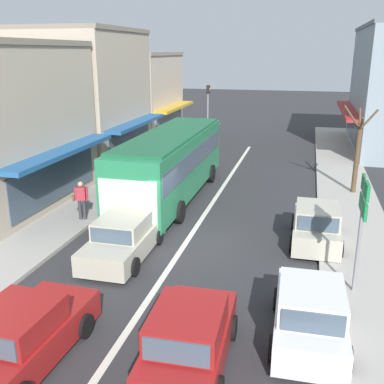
% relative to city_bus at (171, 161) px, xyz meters
% --- Properties ---
extents(ground_plane, '(140.00, 140.00, 0.00)m').
position_rel_city_bus_xyz_m(ground_plane, '(2.04, -4.64, -1.88)').
color(ground_plane, '#2D2D30').
extents(lane_centre_line, '(0.20, 28.00, 0.01)m').
position_rel_city_bus_xyz_m(lane_centre_line, '(2.04, -0.64, -1.88)').
color(lane_centre_line, silver).
rests_on(lane_centre_line, ground).
extents(sidewalk_left, '(5.20, 44.00, 0.14)m').
position_rel_city_bus_xyz_m(sidewalk_left, '(-4.76, 1.36, -1.81)').
color(sidewalk_left, '#A39E96').
rests_on(sidewalk_left, ground).
extents(kerb_right, '(2.80, 44.00, 0.12)m').
position_rel_city_bus_xyz_m(kerb_right, '(8.24, 1.36, -1.82)').
color(kerb_right, '#A39E96').
rests_on(kerb_right, ground).
extents(shopfront_mid_block, '(8.68, 7.90, 8.16)m').
position_rel_city_bus_xyz_m(shopfront_mid_block, '(-8.14, 5.63, 2.20)').
color(shopfront_mid_block, '#B2A38E').
rests_on(shopfront_mid_block, ground).
extents(shopfront_far_end, '(8.53, 8.08, 6.78)m').
position_rel_city_bus_xyz_m(shopfront_far_end, '(-8.14, 13.97, 1.51)').
color(shopfront_far_end, beige).
rests_on(shopfront_far_end, ground).
extents(city_bus, '(2.77, 10.86, 3.23)m').
position_rel_city_bus_xyz_m(city_bus, '(0.00, 0.00, 0.00)').
color(city_bus, '#237A4C').
rests_on(city_bus, ground).
extents(hatchback_queue_gap_filler, '(1.92, 3.75, 1.54)m').
position_rel_city_bus_xyz_m(hatchback_queue_gap_filler, '(3.92, -11.48, -1.17)').
color(hatchback_queue_gap_filler, maroon).
rests_on(hatchback_queue_gap_filler, ground).
extents(sedan_queue_far_back, '(2.02, 4.26, 1.47)m').
position_rel_city_bus_xyz_m(sedan_queue_far_back, '(0.21, -12.35, -1.22)').
color(sedan_queue_far_back, maroon).
rests_on(sedan_queue_far_back, ground).
extents(sedan_behind_bus_near, '(1.93, 4.21, 1.47)m').
position_rel_city_bus_xyz_m(sedan_behind_bus_near, '(0.27, -6.55, -1.22)').
color(sedan_behind_bus_near, '#B7B29E').
rests_on(sedan_behind_bus_near, ground).
extents(parked_hatchback_kerb_front, '(1.90, 3.74, 1.54)m').
position_rel_city_bus_xyz_m(parked_hatchback_kerb_front, '(6.51, -9.79, -1.17)').
color(parked_hatchback_kerb_front, silver).
rests_on(parked_hatchback_kerb_front, ground).
extents(parked_hatchback_kerb_second, '(1.84, 3.71, 1.54)m').
position_rel_city_bus_xyz_m(parked_hatchback_kerb_second, '(6.71, -3.74, -1.17)').
color(parked_hatchback_kerb_second, '#B7B29E').
rests_on(parked_hatchback_kerb_second, ground).
extents(traffic_light_downstreet, '(0.33, 0.24, 4.20)m').
position_rel_city_bus_xyz_m(traffic_light_downstreet, '(-2.00, 17.05, 0.97)').
color(traffic_light_downstreet, gray).
rests_on(traffic_light_downstreet, ground).
extents(directional_road_sign, '(0.10, 1.40, 3.60)m').
position_rel_city_bus_xyz_m(directional_road_sign, '(7.78, -7.25, 0.82)').
color(directional_road_sign, gray).
rests_on(directional_road_sign, ground).
extents(street_tree_right, '(1.61, 1.70, 4.41)m').
position_rel_city_bus_xyz_m(street_tree_right, '(8.57, 2.98, 0.18)').
color(street_tree_right, brown).
rests_on(street_tree_right, ground).
extents(pedestrian_with_handbag_near, '(0.65, 0.39, 1.63)m').
position_rel_city_bus_xyz_m(pedestrian_with_handbag_near, '(-2.69, -3.93, -0.81)').
color(pedestrian_with_handbag_near, '#333338').
rests_on(pedestrian_with_handbag_near, sidewalk_left).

